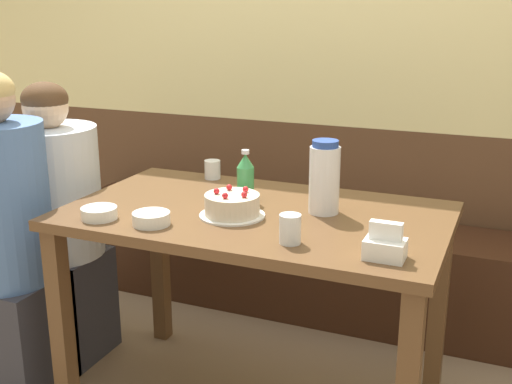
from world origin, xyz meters
TOP-DOWN VIEW (x-y plane):
  - back_wall at (0.00, 1.05)m, footprint 4.80×0.04m
  - bench_seat at (0.00, 0.83)m, footprint 2.59×0.38m
  - dining_table at (0.00, 0.00)m, footprint 1.26×0.74m
  - birthday_cake at (-0.05, -0.08)m, footprint 0.22×0.22m
  - water_pitcher at (0.21, 0.07)m, footprint 0.10×0.10m
  - soju_bottle at (-0.07, 0.09)m, footprint 0.06×0.06m
  - napkin_holder at (0.48, -0.25)m, footprint 0.11×0.08m
  - bowl_soup_white at (-0.43, -0.27)m, footprint 0.12×0.12m
  - bowl_rice_small at (-0.25, -0.25)m, footprint 0.12×0.12m
  - glass_water_tall at (0.21, -0.24)m, footprint 0.06×0.06m
  - glass_tumbler_short at (-0.32, 0.31)m, footprint 0.06×0.06m
  - person_teal_shirt at (-0.89, 0.05)m, footprint 0.37×0.37m
  - person_pale_blue_shirt at (-0.89, -0.22)m, footprint 0.34×0.34m

SIDE VIEW (x-z plane):
  - bench_seat at x=0.00m, z-range 0.00..0.46m
  - person_teal_shirt at x=-0.89m, z-range -0.01..1.13m
  - person_pale_blue_shirt at x=-0.89m, z-range -0.02..1.19m
  - dining_table at x=0.00m, z-range 0.27..1.03m
  - bowl_soup_white at x=-0.43m, z-range 0.76..0.80m
  - bowl_rice_small at x=-0.25m, z-range 0.76..0.80m
  - birthday_cake at x=-0.05m, z-range 0.75..0.84m
  - glass_tumbler_short at x=-0.32m, z-range 0.76..0.83m
  - napkin_holder at x=0.48m, z-range 0.74..0.85m
  - glass_water_tall at x=0.21m, z-range 0.76..0.84m
  - soju_bottle at x=-0.07m, z-range 0.75..0.94m
  - water_pitcher at x=0.21m, z-range 0.75..1.00m
  - back_wall at x=0.00m, z-range 0.00..2.50m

